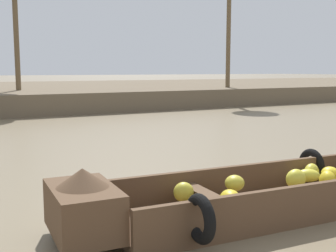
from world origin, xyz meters
TOP-DOWN VIEW (x-y plane):
  - ground_plane at (0.00, 10.00)m, footprint 300.00×300.00m
  - riverbank_strip at (0.00, 27.74)m, footprint 160.00×20.00m
  - banana_boat at (-0.03, 4.78)m, footprint 5.58×1.74m

SIDE VIEW (x-z plane):
  - ground_plane at x=0.00m, z-range 0.00..0.00m
  - banana_boat at x=-0.03m, z-range -0.13..0.70m
  - riverbank_strip at x=0.00m, z-range 0.00..0.90m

